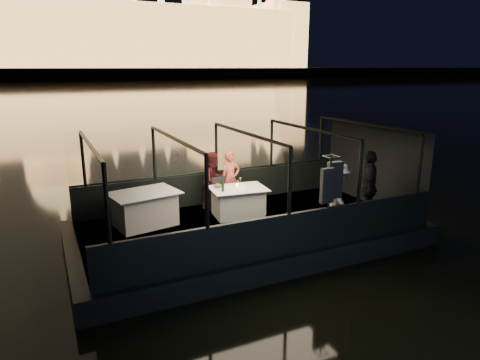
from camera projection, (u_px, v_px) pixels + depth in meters
name	position (u px, v px, depth m)	size (l,w,h in m)	color
river_water	(63.00, 91.00, 81.03)	(500.00, 500.00, 0.00)	black
boat_hull	(247.00, 242.00, 10.96)	(8.60, 4.40, 1.00)	black
boat_deck	(247.00, 224.00, 10.84)	(8.00, 4.00, 0.04)	black
gunwale_port	(217.00, 187.00, 12.47)	(8.00, 0.08, 0.90)	black
gunwale_starboard	(288.00, 234.00, 8.97)	(8.00, 0.08, 0.90)	black
cabin_glass_port	(216.00, 148.00, 12.17)	(8.00, 0.02, 1.40)	#99B2B2
cabin_glass_starboard	(290.00, 181.00, 8.67)	(8.00, 0.02, 1.40)	#99B2B2
cabin_roof_glass	(247.00, 134.00, 10.24)	(8.00, 4.00, 0.02)	#99B2B2
end_wall_fore	(74.00, 201.00, 8.90)	(0.02, 4.00, 2.30)	black
end_wall_aft	(373.00, 165.00, 12.18)	(0.02, 4.00, 2.30)	black
canopy_ribs	(247.00, 180.00, 10.54)	(8.00, 4.00, 2.30)	black
embankment	(45.00, 75.00, 194.63)	(400.00, 140.00, 6.00)	#423D33
dining_table_central	(238.00, 202.00, 11.32)	(1.45, 1.05, 0.77)	white
dining_table_aft	(145.00, 211.00, 10.63)	(1.62, 1.17, 0.86)	silver
chair_port_left	(221.00, 196.00, 11.63)	(0.43, 0.43, 0.92)	black
chair_port_right	(228.00, 191.00, 12.05)	(0.38, 0.38, 0.80)	black
coat_stand	(329.00, 203.00, 9.56)	(0.56, 0.45, 2.01)	black
person_woman_coral	(230.00, 180.00, 12.11)	(0.57, 0.38, 1.57)	#D75F4E
person_man_maroon	(214.00, 182.00, 11.90)	(0.77, 0.60, 1.60)	#3E1114
passenger_stripe	(337.00, 196.00, 10.27)	(1.09, 0.61, 1.68)	white
passenger_dark	(368.00, 190.00, 10.76)	(1.09, 0.46, 1.85)	black
wine_bottle	(223.00, 186.00, 10.89)	(0.07, 0.07, 0.33)	#12331D
bread_basket	(218.00, 186.00, 11.25)	(0.20, 0.20, 0.08)	brown
amber_candle	(237.00, 185.00, 11.33)	(0.06, 0.06, 0.09)	gold
plate_near	(249.00, 186.00, 11.37)	(0.23, 0.23, 0.01)	white
plate_far	(217.00, 186.00, 11.36)	(0.25, 0.25, 0.02)	silver
wine_glass_white	(218.00, 187.00, 10.99)	(0.06, 0.06, 0.19)	white
wine_glass_red	(240.00, 181.00, 11.56)	(0.06, 0.06, 0.18)	silver
wine_glass_empty	(238.00, 184.00, 11.22)	(0.06, 0.06, 0.19)	silver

